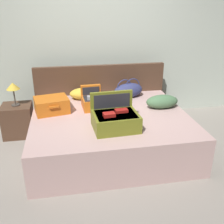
{
  "coord_description": "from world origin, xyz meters",
  "views": [
    {
      "loc": [
        -0.56,
        -2.82,
        1.94
      ],
      "look_at": [
        0.0,
        0.27,
        0.61
      ],
      "focal_mm": 42.31,
      "sensor_mm": 36.0,
      "label": 1
    }
  ],
  "objects_px": {
    "pillow_center_head": "(85,94)",
    "duffel_bag": "(128,90)",
    "bed": "(110,132)",
    "hard_case_medium": "(52,105)",
    "hard_case_small": "(93,101)",
    "pillow_near_headboard": "(162,102)",
    "nightstand": "(18,120)",
    "table_lamp": "(13,87)",
    "hard_case_large": "(115,119)"
  },
  "relations": [
    {
      "from": "duffel_bag",
      "to": "table_lamp",
      "type": "xyz_separation_m",
      "value": [
        -1.73,
        -0.0,
        0.15
      ]
    },
    {
      "from": "hard_case_medium",
      "to": "hard_case_small",
      "type": "distance_m",
      "value": 0.57
    },
    {
      "from": "bed",
      "to": "table_lamp",
      "type": "bearing_deg",
      "value": 153.9
    },
    {
      "from": "bed",
      "to": "table_lamp",
      "type": "xyz_separation_m",
      "value": [
        -1.32,
        0.65,
        0.52
      ]
    },
    {
      "from": "bed",
      "to": "duffel_bag",
      "type": "relative_size",
      "value": 4.0
    },
    {
      "from": "pillow_near_headboard",
      "to": "duffel_bag",
      "type": "bearing_deg",
      "value": 124.91
    },
    {
      "from": "pillow_near_headboard",
      "to": "pillow_center_head",
      "type": "bearing_deg",
      "value": 151.76
    },
    {
      "from": "hard_case_large",
      "to": "hard_case_small",
      "type": "distance_m",
      "value": 0.73
    },
    {
      "from": "hard_case_small",
      "to": "duffel_bag",
      "type": "xyz_separation_m",
      "value": [
        0.61,
        0.35,
        0.01
      ]
    },
    {
      "from": "pillow_center_head",
      "to": "hard_case_medium",
      "type": "bearing_deg",
      "value": -138.91
    },
    {
      "from": "hard_case_large",
      "to": "pillow_near_headboard",
      "type": "bearing_deg",
      "value": 30.44
    },
    {
      "from": "pillow_near_headboard",
      "to": "nightstand",
      "type": "relative_size",
      "value": 0.94
    },
    {
      "from": "nightstand",
      "to": "hard_case_large",
      "type": "bearing_deg",
      "value": -38.51
    },
    {
      "from": "duffel_bag",
      "to": "hard_case_small",
      "type": "bearing_deg",
      "value": -150.13
    },
    {
      "from": "nightstand",
      "to": "hard_case_small",
      "type": "bearing_deg",
      "value": -17.25
    },
    {
      "from": "pillow_near_headboard",
      "to": "table_lamp",
      "type": "xyz_separation_m",
      "value": [
        -2.1,
        0.52,
        0.17
      ]
    },
    {
      "from": "hard_case_small",
      "to": "nightstand",
      "type": "relative_size",
      "value": 0.75
    },
    {
      "from": "nightstand",
      "to": "pillow_center_head",
      "type": "bearing_deg",
      "value": 2.13
    },
    {
      "from": "bed",
      "to": "hard_case_medium",
      "type": "distance_m",
      "value": 0.89
    },
    {
      "from": "pillow_near_headboard",
      "to": "table_lamp",
      "type": "relative_size",
      "value": 1.32
    },
    {
      "from": "hard_case_medium",
      "to": "nightstand",
      "type": "height_order",
      "value": "hard_case_medium"
    },
    {
      "from": "hard_case_medium",
      "to": "hard_case_small",
      "type": "xyz_separation_m",
      "value": [
        0.57,
        0.05,
        0.0
      ]
    },
    {
      "from": "hard_case_large",
      "to": "pillow_near_headboard",
      "type": "height_order",
      "value": "hard_case_large"
    },
    {
      "from": "hard_case_large",
      "to": "duffel_bag",
      "type": "bearing_deg",
      "value": 65.19
    },
    {
      "from": "table_lamp",
      "to": "pillow_center_head",
      "type": "bearing_deg",
      "value": 2.13
    },
    {
      "from": "hard_case_small",
      "to": "pillow_near_headboard",
      "type": "height_order",
      "value": "hard_case_small"
    },
    {
      "from": "hard_case_medium",
      "to": "duffel_bag",
      "type": "height_order",
      "value": "duffel_bag"
    },
    {
      "from": "duffel_bag",
      "to": "hard_case_large",
      "type": "bearing_deg",
      "value": -111.53
    },
    {
      "from": "pillow_center_head",
      "to": "duffel_bag",
      "type": "bearing_deg",
      "value": -3.06
    },
    {
      "from": "hard_case_medium",
      "to": "pillow_center_head",
      "type": "bearing_deg",
      "value": 29.72
    },
    {
      "from": "hard_case_small",
      "to": "pillow_center_head",
      "type": "relative_size",
      "value": 0.77
    },
    {
      "from": "pillow_center_head",
      "to": "table_lamp",
      "type": "xyz_separation_m",
      "value": [
        -1.05,
        -0.04,
        0.17
      ]
    },
    {
      "from": "duffel_bag",
      "to": "nightstand",
      "type": "bearing_deg",
      "value": -179.92
    },
    {
      "from": "duffel_bag",
      "to": "pillow_center_head",
      "type": "xyz_separation_m",
      "value": [
        -0.68,
        0.04,
        -0.03
      ]
    },
    {
      "from": "hard_case_medium",
      "to": "bed",
      "type": "bearing_deg",
      "value": -29.39
    },
    {
      "from": "hard_case_large",
      "to": "hard_case_medium",
      "type": "distance_m",
      "value": 1.01
    },
    {
      "from": "hard_case_large",
      "to": "hard_case_small",
      "type": "bearing_deg",
      "value": 102.36
    },
    {
      "from": "pillow_near_headboard",
      "to": "pillow_center_head",
      "type": "xyz_separation_m",
      "value": [
        -1.05,
        0.56,
        -0.01
      ]
    },
    {
      "from": "hard_case_medium",
      "to": "nightstand",
      "type": "bearing_deg",
      "value": 132.78
    },
    {
      "from": "hard_case_large",
      "to": "pillow_near_headboard",
      "type": "xyz_separation_m",
      "value": [
        0.78,
        0.52,
        -0.03
      ]
    },
    {
      "from": "hard_case_small",
      "to": "pillow_near_headboard",
      "type": "bearing_deg",
      "value": -13.43
    },
    {
      "from": "bed",
      "to": "duffel_bag",
      "type": "bearing_deg",
      "value": 58.09
    },
    {
      "from": "hard_case_large",
      "to": "nightstand",
      "type": "distance_m",
      "value": 1.72
    },
    {
      "from": "hard_case_medium",
      "to": "duffel_bag",
      "type": "bearing_deg",
      "value": 7.29
    },
    {
      "from": "duffel_bag",
      "to": "nightstand",
      "type": "height_order",
      "value": "duffel_bag"
    },
    {
      "from": "hard_case_medium",
      "to": "pillow_near_headboard",
      "type": "relative_size",
      "value": 1.08
    },
    {
      "from": "hard_case_medium",
      "to": "pillow_near_headboard",
      "type": "height_order",
      "value": "hard_case_medium"
    },
    {
      "from": "pillow_near_headboard",
      "to": "nightstand",
      "type": "distance_m",
      "value": 2.19
    },
    {
      "from": "duffel_bag",
      "to": "pillow_near_headboard",
      "type": "bearing_deg",
      "value": -55.09
    },
    {
      "from": "bed",
      "to": "hard_case_small",
      "type": "distance_m",
      "value": 0.51
    }
  ]
}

